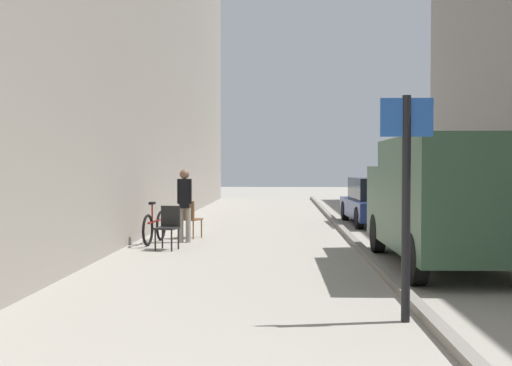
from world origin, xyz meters
The scene contains 9 objects.
ground_plane centered at (0.00, 12.00, 0.00)m, with size 80.00×80.00×0.00m, color gray.
kerb_strip centered at (1.58, 12.00, 0.06)m, with size 0.16×40.00×0.12m, color slate.
pedestrian_main_foreground centered at (-2.40, 11.96, 1.00)m, with size 0.34×0.22×1.73m.
delivery_van centered at (2.85, 8.71, 1.23)m, with size 2.12×5.04×2.29m.
parked_car centered at (2.88, 16.70, 0.71)m, with size 1.96×4.26×1.45m.
street_sign_post centered at (1.32, 4.83, 1.55)m, with size 0.60×0.10×2.60m.
bicycle_leaning centered at (-3.08, 11.79, 0.38)m, with size 0.21×1.77×0.98m.
cafe_chair_near_window centered at (-2.42, 12.79, 0.55)m, with size 0.59×0.59×0.94m.
cafe_chair_by_doorway centered at (-2.55, 10.74, 0.55)m, with size 0.52×0.52×0.94m.
Camera 1 is at (-0.10, -2.10, 1.78)m, focal length 42.11 mm.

